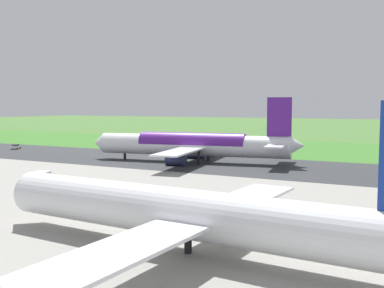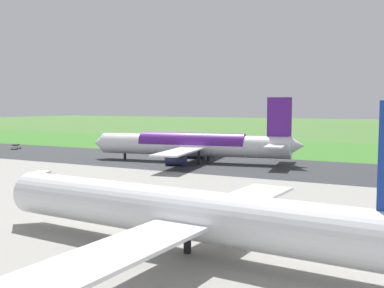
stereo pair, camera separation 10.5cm
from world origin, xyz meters
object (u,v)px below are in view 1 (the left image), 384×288
Objects in this scene: no_stopping_sign at (175,140)px; traffic_cone_orange at (164,144)px; airliner_parked_near at (191,213)px; service_truck_fuel at (42,179)px; airliner_main at (193,145)px; service_car_ops at (16,147)px.

traffic_cone_orange is (3.33, 2.20, -1.42)m from no_stopping_sign.
airliner_parked_near reaches higher than service_truck_fuel.
traffic_cone_orange is at bearing 33.52° from no_stopping_sign.
airliner_main reaches higher than airliner_parked_near.
service_car_ops is at bearing 49.70° from traffic_cone_orange.
airliner_main is 98.11× the size of traffic_cone_orange.
airliner_main is 8.68× the size of service_truck_fuel.
airliner_parked_near is 44.24m from service_truck_fuel.
airliner_parked_near is at bearing 120.69° from no_stopping_sign.
service_car_ops is at bearing 48.51° from no_stopping_sign.
service_truck_fuel is at bearing 107.67° from traffic_cone_orange.
no_stopping_sign is 5.24× the size of traffic_cone_orange.
no_stopping_sign is 4.24m from traffic_cone_orange.
service_truck_fuel reaches higher than service_car_ops.
service_car_ops is 1.58× the size of no_stopping_sign.
airliner_parked_near is 122.90m from no_stopping_sign.
service_car_ops is 8.28× the size of traffic_cone_orange.
airliner_main is at bearing 124.98° from no_stopping_sign.
no_stopping_sign is (30.44, -43.50, -2.65)m from airliner_main.
airliner_parked_near reaches higher than service_car_ops.
no_stopping_sign is at bearing -146.48° from traffic_cone_orange.
service_truck_fuel is 11.30× the size of traffic_cone_orange.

